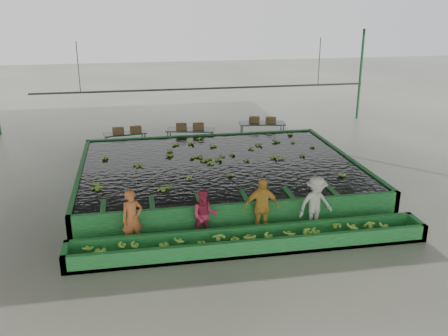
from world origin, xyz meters
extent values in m
plane|color=slate|center=(0.00, 0.00, 0.00)|extent=(80.00, 80.00, 0.00)
cube|color=gray|center=(0.00, 0.00, 5.00)|extent=(20.00, 22.00, 0.04)
cube|color=black|center=(0.00, 1.50, 0.85)|extent=(9.70, 7.70, 0.00)
cylinder|color=#59605B|center=(0.00, 5.00, 3.00)|extent=(0.08, 0.08, 14.00)
cylinder|color=#59605B|center=(-5.00, 5.00, 4.00)|extent=(0.04, 0.04, 2.00)
cylinder|color=#59605B|center=(5.00, 5.00, 4.00)|extent=(0.04, 0.04, 2.00)
imported|color=#CB6933|center=(-3.18, -2.80, 0.83)|extent=(0.71, 0.58, 1.66)
imported|color=#BE2C4A|center=(-1.18, -2.80, 0.76)|extent=(0.77, 0.62, 1.51)
imported|color=gold|center=(0.48, -2.80, 0.88)|extent=(1.05, 0.47, 1.77)
imported|color=beige|center=(2.12, -2.80, 0.85)|extent=(1.21, 0.84, 1.70)
camera|label=1|loc=(-3.00, -15.56, 6.57)|focal=40.00mm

